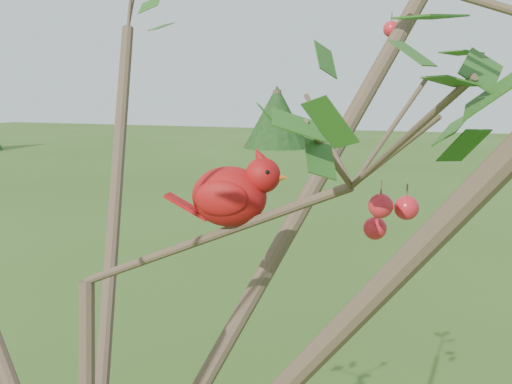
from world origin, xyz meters
TOP-DOWN VIEW (x-y plane):
  - crabapple_tree at (0.03, -0.02)m, footprint 2.35×2.05m
  - cardinal at (0.32, 0.07)m, footprint 0.23×0.14m
  - distant_trees at (-0.91, 23.89)m, footprint 43.34×13.67m

SIDE VIEW (x-z plane):
  - distant_trees at x=-0.91m, z-range -0.15..2.96m
  - crabapple_tree at x=0.03m, z-range 0.65..3.60m
  - cardinal at x=0.32m, z-range 2.09..2.25m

